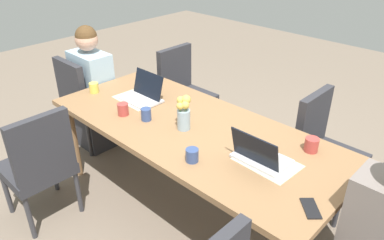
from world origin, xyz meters
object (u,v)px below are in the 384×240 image
laptop_head_left_left_near (259,156)px  coffee_mug_far_left (311,145)px  flower_vase (184,113)px  coffee_mug_centre_right (146,114)px  dining_table (192,135)px  coffee_mug_near_right (192,155)px  coffee_mug_near_left (94,88)px  phone_black (311,208)px  chair_near_right_far (183,88)px  chair_far_right_near (39,162)px  chair_near_right_mid (323,146)px  chair_head_right_left_mid (84,99)px  laptop_head_right_left_mid (143,95)px  coffee_mug_centre_left (123,109)px  person_head_right_left_mid (94,96)px

laptop_head_left_left_near → coffee_mug_far_left: 0.36m
flower_vase → coffee_mug_centre_right: bearing=19.2°
dining_table → coffee_mug_near_right: bearing=133.9°
coffee_mug_near_left → phone_black: 2.00m
flower_vase → laptop_head_left_left_near: bearing=-177.3°
flower_vase → laptop_head_left_left_near: size_ratio=0.77×
chair_near_right_far → phone_black: size_ratio=6.00×
chair_near_right_far → phone_black: bearing=152.6°
chair_far_right_near → chair_near_right_mid: 2.08m
phone_black → coffee_mug_near_right: bearing=-125.7°
chair_head_right_left_mid → coffee_mug_far_left: 2.17m
flower_vase → chair_near_right_far: bearing=-44.6°
flower_vase → phone_black: flower_vase is taller
chair_head_right_left_mid → dining_table: bearing=-178.3°
chair_far_right_near → coffee_mug_near_right: bearing=-152.2°
chair_near_right_mid → coffee_mug_near_left: size_ratio=10.70×
chair_head_right_left_mid → flower_vase: 1.40m
chair_far_right_near → chair_head_right_left_mid: bearing=-49.1°
chair_head_right_left_mid → chair_far_right_near: same height
chair_head_right_left_mid → laptop_head_right_left_mid: laptop_head_right_left_mid is taller
chair_near_right_mid → laptop_head_left_left_near: (0.06, 0.79, 0.27)m
dining_table → laptop_head_left_left_near: bearing=176.8°
laptop_head_right_left_mid → chair_head_right_left_mid: bearing=5.7°
chair_head_right_left_mid → coffee_mug_far_left: bearing=-171.2°
coffee_mug_near_left → coffee_mug_centre_left: bearing=171.4°
coffee_mug_centre_left → phone_black: 1.50m
coffee_mug_near_right → phone_black: coffee_mug_near_right is taller
chair_far_right_near → laptop_head_left_left_near: bearing=-148.3°
chair_far_right_near → phone_black: (-1.71, -0.63, 0.23)m
chair_far_right_near → coffee_mug_near_left: (0.29, -0.67, 0.27)m
chair_near_right_far → laptop_head_right_left_mid: size_ratio=2.81×
chair_head_right_left_mid → chair_near_right_mid: (-2.02, -0.80, 0.00)m
coffee_mug_centre_right → chair_near_right_mid: bearing=-135.9°
coffee_mug_near_right → coffee_mug_centre_left: coffee_mug_centre_left is taller
person_head_right_left_mid → phone_black: 2.35m
phone_black → coffee_mug_near_left: bearing=-135.6°
person_head_right_left_mid → laptop_head_left_left_near: bearing=178.0°
chair_head_right_left_mid → coffee_mug_centre_left: size_ratio=10.00×
chair_near_right_far → coffee_mug_near_left: bearing=83.3°
coffee_mug_centre_left → laptop_head_right_left_mid: bearing=-70.9°
chair_near_right_far → coffee_mug_centre_left: bearing=111.1°
chair_head_right_left_mid → person_head_right_left_mid: person_head_right_left_mid is taller
flower_vase → coffee_mug_centre_left: (0.47, 0.16, -0.08)m
coffee_mug_near_left → phone_black: (-1.99, 0.04, -0.04)m
phone_black → flower_vase: bearing=-141.7°
chair_far_right_near → phone_black: size_ratio=6.00×
dining_table → chair_far_right_near: (0.70, 0.83, -0.16)m
coffee_mug_centre_right → coffee_mug_near_right: bearing=166.5°
chair_head_right_left_mid → coffee_mug_centre_right: bearing=173.6°
coffee_mug_near_right → person_head_right_left_mid: bearing=-11.8°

